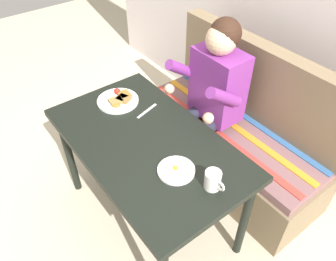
{
  "coord_description": "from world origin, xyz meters",
  "views": [
    {
      "loc": [
        1.13,
        -0.72,
        2.0
      ],
      "look_at": [
        0.0,
        0.15,
        0.72
      ],
      "focal_mm": 35.67,
      "sensor_mm": 36.0,
      "label": 1
    }
  ],
  "objects_px": {
    "table": "(147,151)",
    "plate_eggs": "(176,170)",
    "coffee_mug": "(213,180)",
    "fork": "(147,111)",
    "couch": "(234,136)",
    "plate_breakfast": "(119,100)",
    "person": "(210,91)"
  },
  "relations": [
    {
      "from": "couch",
      "to": "plate_breakfast",
      "type": "height_order",
      "value": "couch"
    },
    {
      "from": "table",
      "to": "fork",
      "type": "bearing_deg",
      "value": 144.69
    },
    {
      "from": "coffee_mug",
      "to": "fork",
      "type": "bearing_deg",
      "value": 172.96
    },
    {
      "from": "table",
      "to": "couch",
      "type": "bearing_deg",
      "value": 90.0
    },
    {
      "from": "plate_eggs",
      "to": "coffee_mug",
      "type": "bearing_deg",
      "value": 22.68
    },
    {
      "from": "couch",
      "to": "plate_breakfast",
      "type": "distance_m",
      "value": 0.91
    },
    {
      "from": "fork",
      "to": "person",
      "type": "bearing_deg",
      "value": 64.21
    },
    {
      "from": "person",
      "to": "fork",
      "type": "distance_m",
      "value": 0.45
    },
    {
      "from": "table",
      "to": "plate_eggs",
      "type": "height_order",
      "value": "plate_eggs"
    },
    {
      "from": "plate_eggs",
      "to": "coffee_mug",
      "type": "relative_size",
      "value": 1.62
    },
    {
      "from": "table",
      "to": "coffee_mug",
      "type": "relative_size",
      "value": 10.17
    },
    {
      "from": "person",
      "to": "plate_breakfast",
      "type": "distance_m",
      "value": 0.59
    },
    {
      "from": "plate_eggs",
      "to": "fork",
      "type": "bearing_deg",
      "value": 161.96
    },
    {
      "from": "person",
      "to": "fork",
      "type": "relative_size",
      "value": 7.13
    },
    {
      "from": "table",
      "to": "plate_breakfast",
      "type": "xyz_separation_m",
      "value": [
        -0.4,
        0.06,
        0.1
      ]
    },
    {
      "from": "couch",
      "to": "table",
      "type": "bearing_deg",
      "value": -90.0
    },
    {
      "from": "table",
      "to": "couch",
      "type": "xyz_separation_m",
      "value": [
        0.0,
        0.76,
        -0.32
      ]
    },
    {
      "from": "person",
      "to": "couch",
      "type": "bearing_deg",
      "value": 54.75
    },
    {
      "from": "plate_breakfast",
      "to": "fork",
      "type": "distance_m",
      "value": 0.21
    },
    {
      "from": "table",
      "to": "person",
      "type": "distance_m",
      "value": 0.61
    },
    {
      "from": "fork",
      "to": "table",
      "type": "bearing_deg",
      "value": -50.1
    },
    {
      "from": "table",
      "to": "plate_eggs",
      "type": "bearing_deg",
      "value": -2.13
    },
    {
      "from": "plate_eggs",
      "to": "coffee_mug",
      "type": "height_order",
      "value": "coffee_mug"
    },
    {
      "from": "plate_eggs",
      "to": "coffee_mug",
      "type": "distance_m",
      "value": 0.2
    },
    {
      "from": "person",
      "to": "fork",
      "type": "xyz_separation_m",
      "value": [
        -0.09,
        -0.44,
        -0.01
      ]
    },
    {
      "from": "plate_breakfast",
      "to": "fork",
      "type": "height_order",
      "value": "plate_breakfast"
    },
    {
      "from": "person",
      "to": "plate_eggs",
      "type": "bearing_deg",
      "value": -56.24
    },
    {
      "from": "coffee_mug",
      "to": "fork",
      "type": "distance_m",
      "value": 0.68
    },
    {
      "from": "couch",
      "to": "coffee_mug",
      "type": "distance_m",
      "value": 0.95
    },
    {
      "from": "table",
      "to": "plate_eggs",
      "type": "relative_size",
      "value": 6.28
    },
    {
      "from": "plate_eggs",
      "to": "fork",
      "type": "distance_m",
      "value": 0.51
    },
    {
      "from": "table",
      "to": "couch",
      "type": "distance_m",
      "value": 0.83
    }
  ]
}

